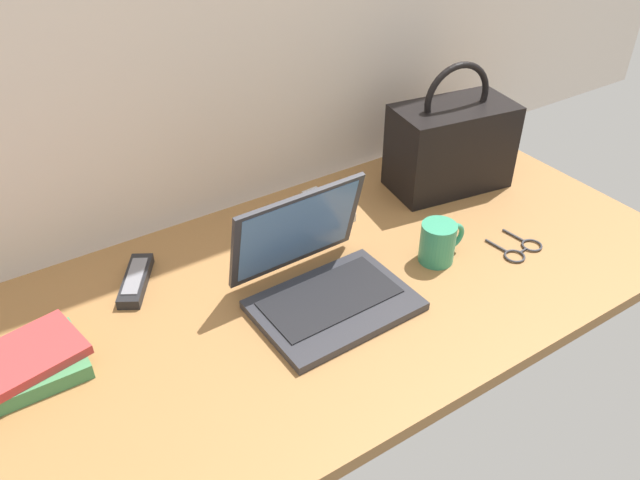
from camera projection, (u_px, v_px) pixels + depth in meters
desk at (325, 290)px, 1.35m from camera, size 1.60×0.76×0.03m
laptop at (321, 279)px, 1.28m from camera, size 0.31×0.28×0.21m
coffee_mug at (439, 242)px, 1.38m from camera, size 0.12×0.08×0.09m
remote_control_near at (136, 280)px, 1.33m from camera, size 0.12×0.16×0.02m
remote_control_far at (328, 206)px, 1.56m from camera, size 0.06×0.16×0.02m
eyeglasses at (522, 250)px, 1.43m from camera, size 0.12×0.11×0.01m
handbag at (451, 145)px, 1.60m from camera, size 0.32×0.21×0.33m
book_stack at (23, 365)px, 1.12m from camera, size 0.23×0.17×0.05m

